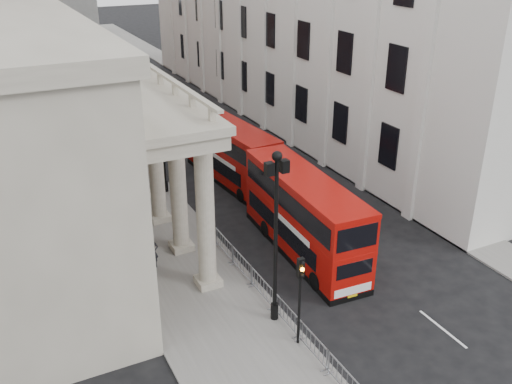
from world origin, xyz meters
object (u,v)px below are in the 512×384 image
lamp_post_north (105,75)px  pedestrian_c (120,166)px  lamp_post_south (276,228)px  bus_far (231,152)px  traffic_light (300,286)px  pedestrian_a (152,252)px  lamp_post_mid (161,125)px  bus_near (304,214)px  pedestrian_b (102,186)px

lamp_post_north → pedestrian_c: bearing=-100.0°
lamp_post_south → bus_far: lamp_post_south is taller
bus_far → traffic_light: bearing=-109.6°
pedestrian_c → pedestrian_a: bearing=-75.0°
pedestrian_a → lamp_post_mid: bearing=79.3°
pedestrian_c → lamp_post_north: bearing=101.9°
lamp_post_mid → bus_far: 5.60m
bus_near → bus_far: size_ratio=1.05×
lamp_post_north → pedestrian_a: size_ratio=4.57×
lamp_post_north → pedestrian_c: (-2.13, -12.07, -3.99)m
lamp_post_mid → pedestrian_c: 6.00m
bus_far → pedestrian_c: size_ratio=6.37×
lamp_post_north → pedestrian_a: 25.71m
lamp_post_south → pedestrian_a: bearing=118.5°
lamp_post_north → pedestrian_b: (-4.15, -15.04, -3.95)m
lamp_post_mid → pedestrian_a: 10.61m
lamp_post_north → bus_near: 27.62m
bus_far → pedestrian_c: bus_far is taller
lamp_post_north → bus_far: lamp_post_north is taller
traffic_light → pedestrian_c: (-2.23, 21.95, -2.19)m
lamp_post_mid → lamp_post_north: (0.00, 16.00, 0.00)m
lamp_post_north → pedestrian_c: size_ratio=5.22×
lamp_post_mid → lamp_post_north: bearing=90.0°
bus_near → pedestrian_b: 14.89m
pedestrian_b → pedestrian_c: bearing=-110.6°
bus_far → lamp_post_north: bearing=102.5°
traffic_light → bus_near: size_ratio=0.40×
lamp_post_south → pedestrian_c: bearing=96.1°
lamp_post_mid → pedestrian_b: lamp_post_mid is taller
lamp_post_south → lamp_post_mid: same height
lamp_post_south → traffic_light: (0.10, -2.02, -1.80)m
traffic_light → bus_far: 18.54m
pedestrian_a → pedestrian_c: bearing=94.5°
lamp_post_mid → pedestrian_a: lamp_post_mid is taller
lamp_post_mid → pedestrian_b: 5.81m
pedestrian_a → bus_far: bearing=57.7°
lamp_post_mid → traffic_light: (0.10, -18.02, -1.80)m
traffic_light → pedestrian_a: bearing=113.3°
lamp_post_south → pedestrian_b: bearing=103.8°
lamp_post_north → bus_far: bearing=-73.0°
lamp_post_north → bus_near: (4.41, -27.15, -2.54)m
bus_near → pedestrian_a: 8.49m
lamp_post_south → pedestrian_b: lamp_post_south is taller
traffic_light → bus_far: bearing=74.9°
traffic_light → pedestrian_b: traffic_light is taller
traffic_light → pedestrian_b: size_ratio=2.55×
lamp_post_mid → traffic_light: 18.11m
lamp_post_mid → bus_near: size_ratio=0.78×
lamp_post_north → bus_near: size_ratio=0.78×
lamp_post_mid → pedestrian_b: size_ratio=4.94×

